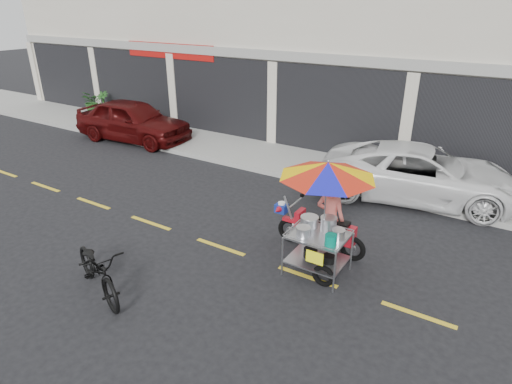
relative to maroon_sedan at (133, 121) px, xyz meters
The scene contains 9 objects.
ground 10.18m from the maroon_sedan, 25.76° to the right, with size 90.00×90.00×0.00m, color black.
sidewalk 9.23m from the maroon_sedan, ahead, with size 45.00×3.00×0.15m, color gray.
centerline 10.18m from the maroon_sedan, 25.76° to the right, with size 42.00×0.10×0.01m, color gold.
maroon_sedan is the anchor object (origin of this frame).
white_pickup 10.06m from the maroon_sedan, ahead, with size 2.28×4.94×1.37m, color white.
plant_tall 4.86m from the maroon_sedan, 158.46° to the left, with size 0.82×0.71×0.91m, color #1F4A1A.
plant_short 3.74m from the maroon_sedan, 156.26° to the left, with size 0.59×0.59×1.06m, color #1F4A1A.
near_bicycle 9.23m from the maroon_sedan, 47.11° to the right, with size 0.65×1.85×0.97m, color black.
food_vendor_rig 9.99m from the maroon_sedan, 22.82° to the right, with size 2.21×1.77×2.24m.
Camera 1 is at (2.69, -6.12, 4.68)m, focal length 30.00 mm.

